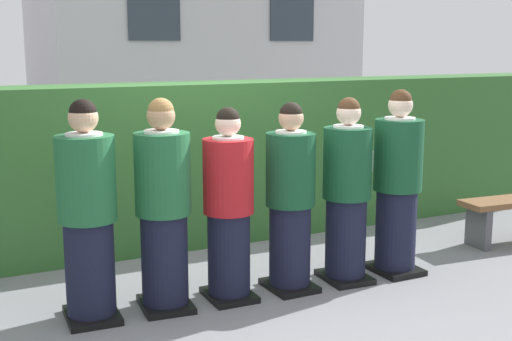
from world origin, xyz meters
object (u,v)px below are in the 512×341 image
student_in_red_blazer (228,209)px  student_front_row_5 (397,187)px  student_front_row_0 (88,217)px  student_front_row_1 (163,210)px  student_front_row_3 (290,202)px  student_front_row_4 (347,195)px

student_in_red_blazer → student_front_row_5: bearing=-2.6°
student_front_row_0 → student_in_red_blazer: (1.11, -0.07, -0.05)m
student_front_row_1 → student_front_row_3: 1.09m
student_front_row_3 → student_front_row_0: bearing=176.5°
student_front_row_3 → student_front_row_4: 0.55m
student_in_red_blazer → student_front_row_1: bearing=176.4°
student_in_red_blazer → student_front_row_4: student_front_row_4 is taller
student_front_row_0 → student_front_row_4: 2.22m
student_front_row_4 → student_front_row_5: 0.53m
student_in_red_blazer → student_front_row_3: bearing=-3.4°
student_in_red_blazer → student_front_row_5: (1.63, -0.07, 0.05)m
student_front_row_0 → student_front_row_5: size_ratio=1.00×
student_front_row_0 → student_front_row_5: bearing=-3.0°
student_front_row_1 → student_front_row_3: size_ratio=1.04×
student_in_red_blazer → student_front_row_3: student_front_row_3 is taller
student_front_row_4 → student_front_row_0: bearing=176.7°
student_front_row_1 → student_in_red_blazer: bearing=-3.6°
student_front_row_4 → student_front_row_5: student_front_row_5 is taller
student_front_row_1 → student_front_row_5: size_ratio=1.00×
student_in_red_blazer → student_front_row_3: 0.55m
student_front_row_0 → student_front_row_3: size_ratio=1.05×
student_front_row_1 → student_front_row_5: (2.17, -0.11, 0.00)m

